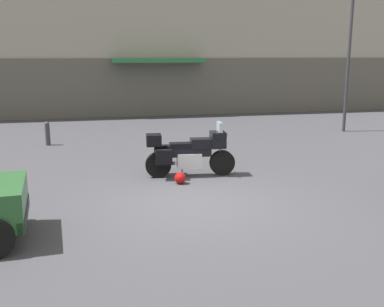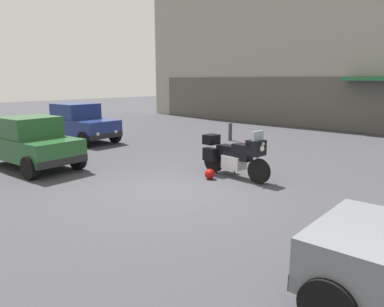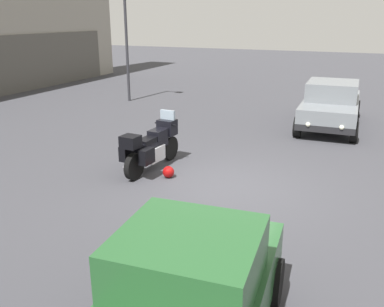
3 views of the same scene
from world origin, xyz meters
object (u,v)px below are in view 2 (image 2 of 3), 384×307
car_compact_side (31,143)px  bollard_curbside (230,131)px  helmet (210,174)px  car_hatchback_near (78,123)px  motorcycle (234,155)px

car_compact_side → bollard_curbside: 8.33m
helmet → car_compact_side: bearing=-150.8°
car_hatchback_near → car_compact_side: car_hatchback_near is taller
motorcycle → bollard_curbside: 6.21m
helmet → bollard_curbside: 6.53m
motorcycle → helmet: bearing=-114.5°
helmet → motorcycle: bearing=61.3°
car_hatchback_near → car_compact_side: (3.39, -3.53, -0.04)m
motorcycle → car_compact_side: size_ratio=0.63×
motorcycle → helmet: motorcycle is taller
motorcycle → bollard_curbside: bearing=132.1°
motorcycle → bollard_curbside: motorcycle is taller
car_compact_side → helmet: bearing=-155.5°
helmet → car_hatchback_near: size_ratio=0.07×
bollard_curbside → car_hatchback_near: bearing=-135.3°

